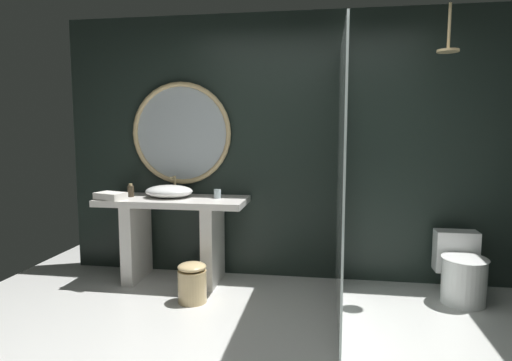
# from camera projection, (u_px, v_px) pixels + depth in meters

# --- Properties ---
(back_wall_panel) EXTENTS (4.80, 0.10, 2.60)m
(back_wall_panel) POSITION_uv_depth(u_px,v_px,m) (301.00, 148.00, 4.37)
(back_wall_panel) COLOR #1E2823
(back_wall_panel) RESTS_ON ground_plane
(vanity_counter) EXTENTS (1.41, 0.58, 0.83)m
(vanity_counter) POSITION_uv_depth(u_px,v_px,m) (174.00, 228.00, 4.30)
(vanity_counter) COLOR silver
(vanity_counter) RESTS_ON ground_plane
(vessel_sink) EXTENTS (0.46, 0.38, 0.19)m
(vessel_sink) POSITION_uv_depth(u_px,v_px,m) (169.00, 191.00, 4.28)
(vessel_sink) COLOR white
(vessel_sink) RESTS_ON vanity_counter
(tumbler_cup) EXTENTS (0.07, 0.07, 0.09)m
(tumbler_cup) POSITION_uv_depth(u_px,v_px,m) (217.00, 194.00, 4.24)
(tumbler_cup) COLOR silver
(tumbler_cup) RESTS_ON vanity_counter
(soap_dispenser) EXTENTS (0.06, 0.06, 0.13)m
(soap_dispenser) POSITION_uv_depth(u_px,v_px,m) (131.00, 191.00, 4.32)
(soap_dispenser) COLOR #3D3323
(soap_dispenser) RESTS_ON vanity_counter
(round_wall_mirror) EXTENTS (1.03, 0.05, 1.03)m
(round_wall_mirror) POSITION_uv_depth(u_px,v_px,m) (181.00, 133.00, 4.46)
(round_wall_mirror) COLOR #D6B77F
(shower_glass_panel) EXTENTS (0.02, 1.59, 2.19)m
(shower_glass_panel) POSITION_uv_depth(u_px,v_px,m) (340.00, 179.00, 3.51)
(shower_glass_panel) COLOR silver
(shower_glass_panel) RESTS_ON ground_plane
(rain_shower_head) EXTENTS (0.18, 0.18, 0.39)m
(rain_shower_head) POSITION_uv_depth(u_px,v_px,m) (448.00, 45.00, 3.60)
(rain_shower_head) COLOR #D6B77F
(toilet) EXTENTS (0.38, 0.58, 0.57)m
(toilet) POSITION_uv_depth(u_px,v_px,m) (461.00, 270.00, 3.85)
(toilet) COLOR white
(toilet) RESTS_ON ground_plane
(waste_bin) EXTENTS (0.25, 0.25, 0.35)m
(waste_bin) POSITION_uv_depth(u_px,v_px,m) (192.00, 282.00, 3.80)
(waste_bin) COLOR #D6B77F
(waste_bin) RESTS_ON ground_plane
(folded_hand_towel) EXTENTS (0.31, 0.25, 0.07)m
(folded_hand_towel) POSITION_uv_depth(u_px,v_px,m) (110.00, 196.00, 4.16)
(folded_hand_towel) COLOR silver
(folded_hand_towel) RESTS_ON vanity_counter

